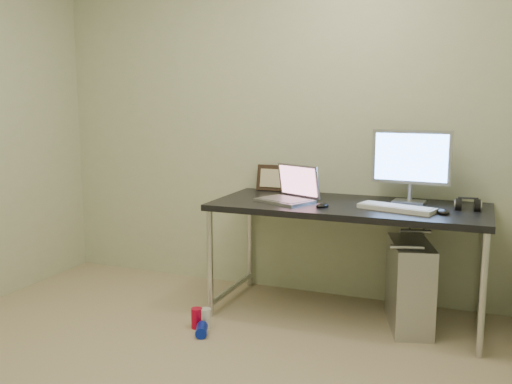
% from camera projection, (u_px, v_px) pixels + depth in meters
% --- Properties ---
extents(wall_back, '(3.50, 0.02, 2.50)m').
position_uv_depth(wall_back, '(274.00, 122.00, 4.16)').
color(wall_back, beige).
rests_on(wall_back, ground).
extents(desk, '(1.73, 0.76, 0.75)m').
position_uv_depth(desk, '(348.00, 215.00, 3.66)').
color(desk, black).
rests_on(desk, ground).
extents(tower_computer, '(0.36, 0.56, 0.58)m').
position_uv_depth(tower_computer, '(409.00, 284.00, 3.55)').
color(tower_computer, '#B6B5BA').
rests_on(tower_computer, ground).
extents(cable_a, '(0.01, 0.16, 0.69)m').
position_uv_depth(cable_a, '(409.00, 250.00, 3.88)').
color(cable_a, black).
rests_on(cable_a, ground).
extents(cable_b, '(0.02, 0.11, 0.71)m').
position_uv_depth(cable_b, '(423.00, 255.00, 3.83)').
color(cable_b, black).
rests_on(cable_b, ground).
extents(can_red, '(0.09, 0.09, 0.13)m').
position_uv_depth(can_red, '(197.00, 318.00, 3.55)').
color(can_red, red).
rests_on(can_red, ground).
extents(can_white, '(0.07, 0.07, 0.13)m').
position_uv_depth(can_white, '(206.00, 318.00, 3.55)').
color(can_white, silver).
rests_on(can_white, ground).
extents(can_blue, '(0.11, 0.14, 0.07)m').
position_uv_depth(can_blue, '(202.00, 330.00, 3.44)').
color(can_blue, '#0A21B7').
rests_on(can_blue, ground).
extents(laptop, '(0.43, 0.39, 0.24)m').
position_uv_depth(laptop, '(290.00, 193.00, 3.75)').
color(laptop, '#ADAEB5').
rests_on(laptop, desk).
extents(monitor, '(0.50, 0.16, 0.47)m').
position_uv_depth(monitor, '(411.00, 161.00, 3.65)').
color(monitor, '#ADAEB5').
rests_on(monitor, desk).
extents(keyboard, '(0.48, 0.27, 0.03)m').
position_uv_depth(keyboard, '(397.00, 208.00, 3.44)').
color(keyboard, silver).
rests_on(keyboard, desk).
extents(mouse_right, '(0.10, 0.13, 0.04)m').
position_uv_depth(mouse_right, '(443.00, 211.00, 3.33)').
color(mouse_right, black).
rests_on(mouse_right, desk).
extents(mouse_left, '(0.09, 0.12, 0.04)m').
position_uv_depth(mouse_left, '(322.00, 204.00, 3.54)').
color(mouse_left, black).
rests_on(mouse_left, desk).
extents(headphones, '(0.15, 0.09, 0.10)m').
position_uv_depth(headphones, '(468.00, 206.00, 3.44)').
color(headphones, black).
rests_on(headphones, desk).
extents(picture_frame, '(0.24, 0.07, 0.19)m').
position_uv_depth(picture_frame, '(272.00, 178.00, 4.17)').
color(picture_frame, black).
rests_on(picture_frame, desk).
extents(webcam, '(0.04, 0.03, 0.12)m').
position_uv_depth(webcam, '(307.00, 181.00, 4.06)').
color(webcam, silver).
rests_on(webcam, desk).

